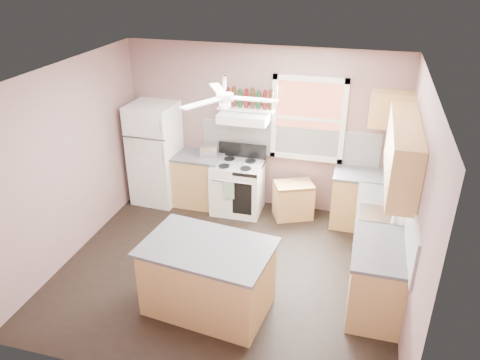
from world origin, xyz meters
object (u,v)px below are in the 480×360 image
(toaster, at_px, (209,151))
(island, at_px, (208,278))
(stove, at_px, (238,188))
(refrigerator, at_px, (155,154))
(cart, at_px, (293,200))

(toaster, bearing_deg, island, -86.70)
(stove, bearing_deg, island, -83.70)
(toaster, distance_m, island, 2.70)
(refrigerator, bearing_deg, stove, 1.93)
(refrigerator, distance_m, toaster, 0.94)
(refrigerator, bearing_deg, island, -50.98)
(toaster, xyz_separation_m, stove, (0.53, -0.10, -0.56))
(cart, xyz_separation_m, island, (-0.63, -2.44, 0.13))
(toaster, relative_size, cart, 0.46)
(island, bearing_deg, stove, 104.15)
(toaster, bearing_deg, stove, -26.30)
(refrigerator, xyz_separation_m, cart, (2.39, 0.02, -0.56))
(toaster, bearing_deg, cart, -17.33)
(refrigerator, bearing_deg, cart, 3.50)
(cart, height_order, island, island)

